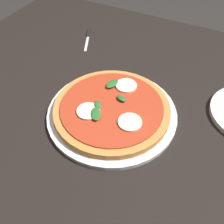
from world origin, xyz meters
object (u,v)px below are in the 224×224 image
(knife, at_px, (88,36))
(serving_tray, at_px, (112,113))
(pizza, at_px, (112,109))
(dining_table, at_px, (92,135))

(knife, bearing_deg, serving_tray, -140.29)
(pizza, bearing_deg, dining_table, 115.69)
(serving_tray, bearing_deg, knife, 39.71)
(dining_table, relative_size, serving_tray, 3.47)
(dining_table, height_order, pizza, pizza)
(serving_tray, height_order, pizza, pizza)
(dining_table, xyz_separation_m, knife, (0.34, 0.21, 0.10))
(pizza, bearing_deg, serving_tray, -115.87)
(dining_table, bearing_deg, serving_tray, -64.93)
(dining_table, distance_m, pizza, 0.13)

